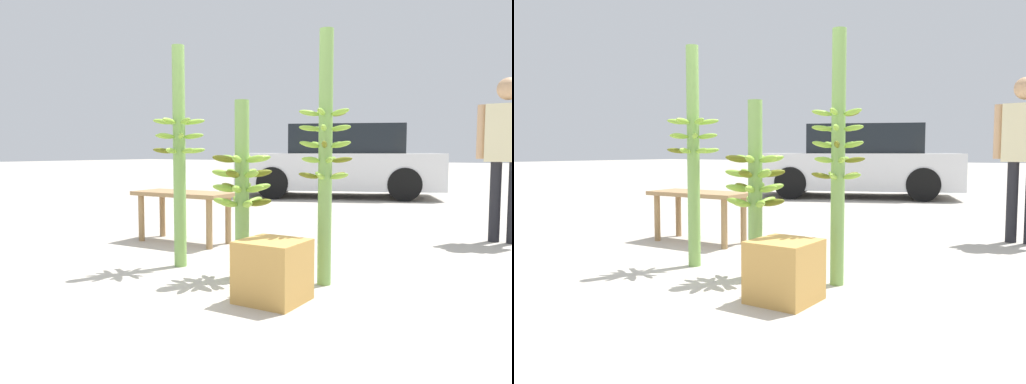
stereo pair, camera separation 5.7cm
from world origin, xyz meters
TOP-DOWN VIEW (x-y plane):
  - ground_plane at (0.00, 0.00)m, footprint 80.00×80.00m
  - banana_stalk_left at (-0.59, 0.16)m, footprint 0.40×0.41m
  - banana_stalk_center at (0.03, 0.13)m, footprint 0.44×0.44m
  - banana_stalk_right at (0.62, 0.27)m, footprint 0.37×0.37m
  - vendor_person at (1.47, 2.68)m, footprint 0.57×0.22m
  - market_bench at (-1.25, 0.98)m, footprint 1.05×0.49m
  - parked_car at (-1.95, 6.60)m, footprint 4.30×3.09m
  - produce_crate at (0.51, -0.26)m, footprint 0.38×0.38m

SIDE VIEW (x-z plane):
  - ground_plane at x=0.00m, z-range 0.00..0.00m
  - produce_crate at x=0.51m, z-range 0.00..0.38m
  - market_bench at x=-1.25m, z-range 0.17..0.68m
  - banana_stalk_center at x=0.03m, z-range 0.03..1.31m
  - parked_car at x=-1.95m, z-range -0.03..1.41m
  - banana_stalk_right at x=0.62m, z-range 0.02..1.75m
  - banana_stalk_left at x=-0.59m, z-range 0.03..1.77m
  - vendor_person at x=1.47m, z-range 0.17..1.81m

